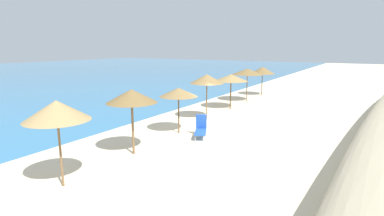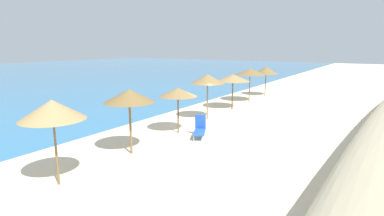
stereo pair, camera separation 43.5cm
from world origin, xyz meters
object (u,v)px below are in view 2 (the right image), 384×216
Objects in this scene: beach_umbrella_4 at (208,79)px; beach_umbrella_5 at (233,78)px; beach_umbrella_1 at (52,110)px; beach_umbrella_3 at (178,92)px; beach_umbrella_6 at (250,72)px; beach_umbrella_2 at (129,96)px; lounge_chair_0 at (200,128)px; beach_umbrella_7 at (266,70)px.

beach_umbrella_4 is 1.12× the size of beach_umbrella_5.
beach_umbrella_3 is (7.49, 0.25, -0.37)m from beach_umbrella_1.
beach_umbrella_3 is at bearing 1.88° from beach_umbrella_1.
beach_umbrella_6 is (7.60, 0.21, -0.08)m from beach_umbrella_4.
beach_umbrella_3 is at bearing -177.81° from beach_umbrella_6.
beach_umbrella_4 is 1.04× the size of beach_umbrella_6.
beach_umbrella_1 is 15.08m from beach_umbrella_5.
beach_umbrella_2 is 4.46m from lounge_chair_0.
beach_umbrella_1 is 1.03× the size of beach_umbrella_2.
lounge_chair_0 is (-11.30, -1.88, -2.07)m from beach_umbrella_6.
beach_umbrella_4 is at bearing -179.05° from beach_umbrella_7.
lounge_chair_0 is at bearing -167.02° from beach_umbrella_5.
beach_umbrella_5 is (15.07, 0.57, -0.27)m from beach_umbrella_1.
beach_umbrella_7 is at bearing 0.66° from beach_umbrella_5.
beach_umbrella_4 reaches higher than beach_umbrella_5.
beach_umbrella_5 is 1.87× the size of lounge_chair_0.
beach_umbrella_6 is at bearing 179.75° from beach_umbrella_7.
beach_umbrella_3 is 0.89× the size of beach_umbrella_6.
lounge_chair_0 is at bearing -9.24° from beach_umbrella_1.
beach_umbrella_7 reaches higher than beach_umbrella_5.
beach_umbrella_3 is at bearing -176.47° from beach_umbrella_4.
beach_umbrella_2 reaches higher than beach_umbrella_5.
beach_umbrella_1 reaches higher than beach_umbrella_3.
beach_umbrella_5 is 3.62m from beach_umbrella_6.
beach_umbrella_6 reaches higher than beach_umbrella_5.
beach_umbrella_2 reaches higher than lounge_chair_0.
beach_umbrella_3 is at bearing -177.55° from beach_umbrella_5.
beach_umbrella_6 reaches higher than lounge_chair_0.
beach_umbrella_6 is 1.02× the size of beach_umbrella_7.
beach_umbrella_6 reaches higher than beach_umbrella_3.
beach_umbrella_6 is at bearing 1.65° from beach_umbrella_5.
beach_umbrella_6 is (11.19, 0.43, 0.30)m from beach_umbrella_3.
beach_umbrella_1 reaches higher than beach_umbrella_2.
beach_umbrella_2 is 0.98× the size of beach_umbrella_4.
beach_umbrella_4 reaches higher than lounge_chair_0.
beach_umbrella_1 is 11.09m from beach_umbrella_4.
beach_umbrella_1 is 7.50m from beach_umbrella_3.
beach_umbrella_5 is (11.40, 0.47, -0.22)m from beach_umbrella_2.
beach_umbrella_2 is 15.03m from beach_umbrella_6.
beach_umbrella_3 is 0.95× the size of beach_umbrella_5.
beach_umbrella_1 is 1.01× the size of beach_umbrella_4.
beach_umbrella_4 is (3.59, 0.22, 0.38)m from beach_umbrella_3.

